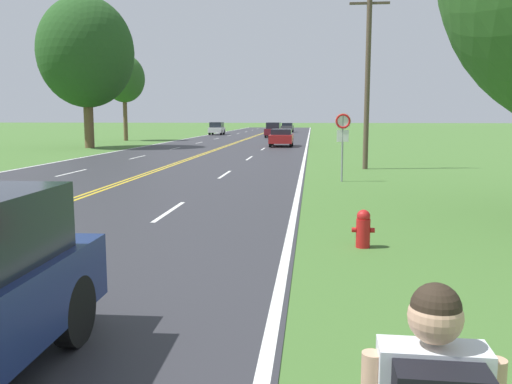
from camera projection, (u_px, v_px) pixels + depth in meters
fire_hydrant at (363, 228)px, 10.21m from camera, size 0.43×0.27×0.72m
traffic_sign at (343, 130)px, 20.25m from camera, size 0.60×0.10×2.58m
utility_pole_midground at (368, 78)px, 24.85m from camera, size 1.80×0.24×8.11m
tree_left_verge at (86, 53)px, 41.39m from camera, size 7.29×7.29×11.50m
tree_far_back at (124, 79)px, 53.91m from camera, size 4.11×4.11×8.54m
car_red_sedan_approaching at (281, 137)px, 44.11m from camera, size 1.85×4.36×1.41m
car_maroon_sedan_mid_near at (273, 130)px, 62.99m from camera, size 1.78×4.82×1.73m
car_white_hatchback_mid_far at (217, 128)px, 71.36m from camera, size 1.75×3.58×1.66m
car_dark_grey_hatchback_receding at (287, 127)px, 82.92m from camera, size 1.84×3.77×1.43m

